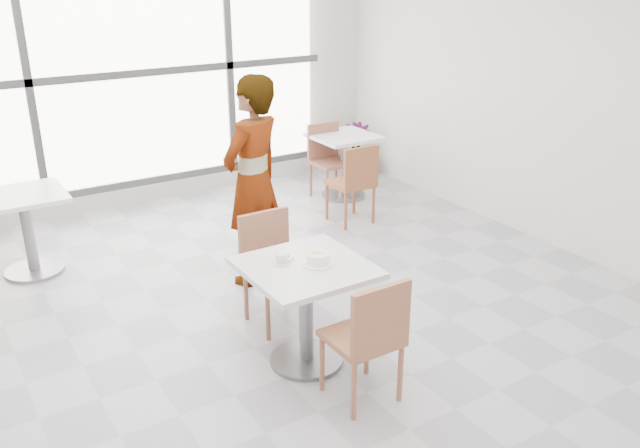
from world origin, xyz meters
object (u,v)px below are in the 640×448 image
main_table (306,296)px  coffee_cup (282,259)px  bg_table_left (27,222)px  person (253,182)px  chair_near (370,334)px  chair_far (271,261)px  bg_table_right (344,157)px  bg_chair_right_far (328,155)px  plant_right (357,149)px  oatmeal_bowl (318,258)px  bg_chair_right_near (355,179)px

main_table → coffee_cup: size_ratio=5.03×
main_table → bg_table_left: size_ratio=1.07×
main_table → person: 1.45m
chair_near → main_table: bearing=-81.2°
chair_far → bg_table_right: size_ratio=1.16×
chair_near → bg_table_left: size_ratio=1.16×
chair_near → bg_chair_right_far: same height
chair_far → person: bearing=72.6°
plant_right → chair_near: bearing=-124.4°
person → bg_chair_right_far: size_ratio=2.07×
oatmeal_bowl → bg_table_left: (-1.42, 2.60, -0.31)m
main_table → oatmeal_bowl: bearing=-21.5°
person → bg_table_right: person is taller
plant_right → bg_table_left: bearing=-168.5°
bg_table_left → person: bearing=-36.1°
bg_table_right → bg_chair_right_far: 0.19m
main_table → bg_chair_right_near: 2.67m
coffee_cup → bg_chair_right_near: size_ratio=0.18×
main_table → chair_near: chair_near is taller
main_table → coffee_cup: coffee_cup is taller
bg_chair_right_far → plant_right: size_ratio=1.28×
person → bg_chair_right_near: bearing=178.2°
bg_table_right → plant_right: 0.91m
oatmeal_bowl → bg_table_left: size_ratio=0.28×
bg_chair_right_far → plant_right: (0.79, 0.52, -0.16)m
chair_near → coffee_cup: bearing=-73.9°
bg_table_left → bg_chair_right_near: bg_chair_right_near is taller
bg_chair_right_far → plant_right: bg_chair_right_far is taller
bg_table_right → plant_right: bearing=44.7°
coffee_cup → bg_table_right: coffee_cup is taller
person → bg_chair_right_near: size_ratio=2.07×
coffee_cup → bg_table_right: (2.32, 2.66, -0.29)m
coffee_cup → bg_chair_right_near: bearing=44.1°
chair_far → bg_table_right: (2.11, 2.12, -0.01)m
oatmeal_bowl → bg_chair_right_near: bg_chair_right_near is taller
bg_table_left → plant_right: size_ratio=1.10×
bg_table_left → bg_chair_right_far: bg_chair_right_far is taller
chair_far → bg_chair_right_far: bearing=48.6°
bg_table_left → bg_chair_right_far: bearing=5.5°
coffee_cup → bg_table_left: coffee_cup is taller
main_table → chair_near: (0.09, -0.60, -0.02)m
person → bg_table_left: bearing=-60.4°
coffee_cup → person: size_ratio=0.09×
bg_chair_right_far → coffee_cup: bearing=-128.1°
bg_table_right → bg_chair_right_far: bg_chair_right_far is taller
chair_near → bg_chair_right_far: 4.01m
bg_chair_right_near → coffee_cup: bearing=44.1°
coffee_cup → bg_table_left: size_ratio=0.21×
coffee_cup → bg_chair_right_far: (2.17, 2.77, -0.28)m
main_table → bg_chair_right_far: bearing=54.6°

